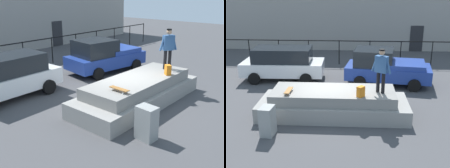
# 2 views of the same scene
# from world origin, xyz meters

# --- Properties ---
(ground_plane) EXTENTS (60.00, 60.00, 0.00)m
(ground_plane) POSITION_xyz_m (0.00, 0.00, 0.00)
(ground_plane) COLOR #424244
(concrete_ledge) EXTENTS (6.02, 2.24, 1.06)m
(concrete_ledge) POSITION_xyz_m (0.20, -0.46, 0.48)
(concrete_ledge) COLOR gray
(concrete_ledge) RESTS_ON ground_plane
(skateboarder) EXTENTS (0.76, 0.52, 1.74)m
(skateboarder) POSITION_xyz_m (2.06, -0.64, 2.07)
(skateboarder) COLOR black
(skateboarder) RESTS_ON concrete_ledge
(skateboard) EXTENTS (0.25, 0.77, 0.12)m
(skateboard) POSITION_xyz_m (-1.53, -0.87, 1.16)
(skateboard) COLOR brown
(skateboard) RESTS_ON concrete_ledge
(backpack) EXTENTS (0.33, 0.34, 0.41)m
(backpack) POSITION_xyz_m (1.28, -1.12, 1.27)
(backpack) COLOR orange
(backpack) RESTS_ON concrete_ledge
(car_white_hatchback_near) EXTENTS (4.47, 2.22, 1.80)m
(car_white_hatchback_near) POSITION_xyz_m (-2.92, 4.05, 0.95)
(car_white_hatchback_near) COLOR white
(car_white_hatchback_near) RESTS_ON ground_plane
(car_blue_pickup_mid) EXTENTS (4.63, 2.68, 1.85)m
(car_blue_pickup_mid) POSITION_xyz_m (2.65, 3.63, 0.92)
(car_blue_pickup_mid) COLOR navy
(car_blue_pickup_mid) RESTS_ON ground_plane
(utility_box) EXTENTS (0.49, 0.64, 1.07)m
(utility_box) POSITION_xyz_m (-2.00, -2.32, 0.53)
(utility_box) COLOR gray
(utility_box) RESTS_ON ground_plane
(fence_row) EXTENTS (24.06, 0.06, 1.60)m
(fence_row) POSITION_xyz_m (0.00, 7.40, 1.13)
(fence_row) COLOR black
(fence_row) RESTS_ON ground_plane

